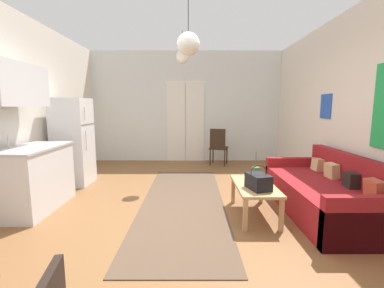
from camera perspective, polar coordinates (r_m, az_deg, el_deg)
The scene contains 13 objects.
ground_plane at distance 3.69m, azimuth -2.36°, elevation -15.75°, with size 5.52×7.75×0.10m, color brown.
wall_back at distance 7.00m, azimuth -1.18°, elevation 7.97°, with size 5.12×0.13×2.87m.
wall_right at distance 4.11m, azimuth 35.33°, elevation 6.54°, with size 0.12×7.35×2.87m.
area_rug at distance 4.09m, azimuth -1.91°, elevation -12.47°, with size 1.22×3.65×0.01m, color brown.
couch at distance 4.06m, azimuth 27.45°, elevation -9.70°, with size 0.95×2.04×0.80m.
coffee_table at distance 3.61m, azimuth 13.55°, elevation -9.42°, with size 0.50×0.99×0.43m.
bamboo_vase at distance 3.71m, azimuth 13.74°, elevation -6.42°, with size 0.11×0.11×0.42m.
handbag at distance 3.38m, azimuth 14.34°, elevation -7.90°, with size 0.30×0.37×0.31m.
refrigerator at distance 5.32m, azimuth -24.42°, elevation 0.45°, with size 0.61×0.62×1.60m.
kitchen_counter at distance 4.27m, azimuth -31.76°, elevation -2.37°, with size 0.62×1.19×2.02m.
accent_chair at distance 6.48m, azimuth 5.82°, elevation -0.30°, with size 0.52×0.50×0.91m.
pendant_lamp_near at distance 2.87m, azimuth -0.74°, elevation 21.00°, with size 0.23×0.23×0.91m.
pendant_lamp_far at distance 5.27m, azimuth -2.05°, elevation 18.47°, with size 0.25×0.25×0.61m.
Camera 1 is at (0.15, -3.37, 1.44)m, focal length 24.45 mm.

